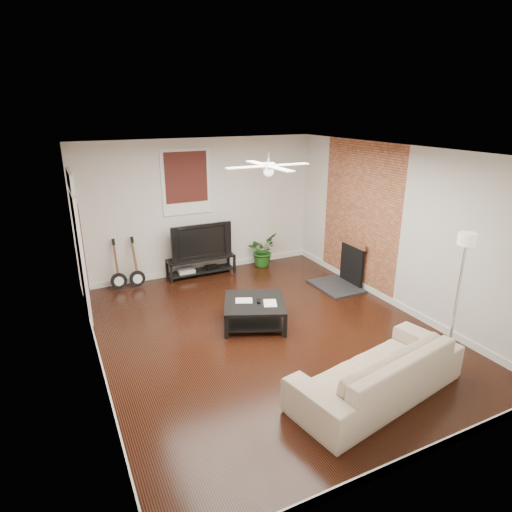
{
  "coord_description": "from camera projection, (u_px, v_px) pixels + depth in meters",
  "views": [
    {
      "loc": [
        -2.8,
        -5.38,
        3.38
      ],
      "look_at": [
        0.0,
        0.4,
        1.15
      ],
      "focal_mm": 30.33,
      "sensor_mm": 36.0,
      "label": 1
    }
  ],
  "objects": [
    {
      "name": "floor_lamp",
      "position": [
        457.0,
        301.0,
        5.71
      ],
      "size": [
        0.36,
        0.36,
        1.9
      ],
      "primitive_type": null,
      "rotation": [
        0.0,
        0.0,
        0.19
      ],
      "color": "silver",
      "rests_on": "floor"
    },
    {
      "name": "tv_stand",
      "position": [
        201.0,
        266.0,
        9.09
      ],
      "size": [
        1.42,
        0.38,
        0.4
      ],
      "primitive_type": "cube",
      "color": "black",
      "rests_on": "floor"
    },
    {
      "name": "ceiling_fan",
      "position": [
        269.0,
        166.0,
        5.99
      ],
      "size": [
        1.24,
        1.24,
        0.32
      ],
      "primitive_type": null,
      "color": "white",
      "rests_on": "ceiling"
    },
    {
      "name": "potted_plant",
      "position": [
        262.0,
        250.0,
        9.59
      ],
      "size": [
        0.85,
        0.84,
        0.72
      ],
      "primitive_type": "imported",
      "rotation": [
        0.0,
        0.0,
        0.72
      ],
      "color": "#205819",
      "rests_on": "floor"
    },
    {
      "name": "fireplace",
      "position": [
        344.0,
        264.0,
        8.45
      ],
      "size": [
        0.8,
        1.1,
        0.92
      ],
      "primitive_type": "cube",
      "color": "black",
      "rests_on": "floor"
    },
    {
      "name": "brick_accent",
      "position": [
        359.0,
        216.0,
        8.26
      ],
      "size": [
        0.02,
        2.2,
        2.8
      ],
      "primitive_type": "cube",
      "color": "brown",
      "rests_on": "floor"
    },
    {
      "name": "tv",
      "position": [
        200.0,
        240.0,
        8.92
      ],
      "size": [
        1.28,
        0.17,
        0.73
      ],
      "primitive_type": "imported",
      "color": "black",
      "rests_on": "tv_stand"
    },
    {
      "name": "sofa",
      "position": [
        378.0,
        370.0,
        5.26
      ],
      "size": [
        2.45,
        1.32,
        0.68
      ],
      "primitive_type": "imported",
      "rotation": [
        0.0,
        0.0,
        3.33
      ],
      "color": "tan",
      "rests_on": "floor"
    },
    {
      "name": "door_left",
      "position": [
        80.0,
        245.0,
        7.03
      ],
      "size": [
        0.08,
        1.0,
        2.5
      ],
      "primitive_type": "cube",
      "color": "white",
      "rests_on": "wall_left"
    },
    {
      "name": "window_back",
      "position": [
        186.0,
        182.0,
        8.6
      ],
      "size": [
        1.0,
        0.06,
        1.3
      ],
      "primitive_type": "cube",
      "color": "#3A1510",
      "rests_on": "wall_back"
    },
    {
      "name": "guitar_right",
      "position": [
        136.0,
        263.0,
        8.38
      ],
      "size": [
        0.34,
        0.26,
        1.0
      ],
      "primitive_type": null,
      "rotation": [
        0.0,
        0.0,
        0.13
      ],
      "color": "black",
      "rests_on": "floor"
    },
    {
      "name": "guitar_left",
      "position": [
        117.0,
        265.0,
        8.26
      ],
      "size": [
        0.32,
        0.23,
        1.0
      ],
      "primitive_type": null,
      "rotation": [
        0.0,
        0.0,
        0.03
      ],
      "color": "black",
      "rests_on": "floor"
    },
    {
      "name": "coffee_table",
      "position": [
        255.0,
        313.0,
        7.03
      ],
      "size": [
        1.27,
        1.27,
        0.4
      ],
      "primitive_type": "cube",
      "rotation": [
        0.0,
        0.0,
        -0.41
      ],
      "color": "black",
      "rests_on": "floor"
    },
    {
      "name": "room",
      "position": [
        268.0,
        248.0,
        6.38
      ],
      "size": [
        5.01,
        6.01,
        2.81
      ],
      "color": "black",
      "rests_on": "ground"
    }
  ]
}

